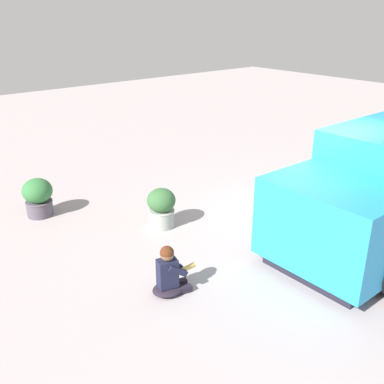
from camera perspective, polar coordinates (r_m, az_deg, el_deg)
name	(u,v)px	position (r m, az deg, el deg)	size (l,w,h in m)	color
ground_plane	(300,224)	(9.96, 13.73, -4.06)	(40.00, 40.00, 0.00)	#A89D9D
person_customer	(169,274)	(7.35, -2.92, -10.54)	(0.56, 0.82, 0.87)	#231D2A
planter_flowering_near	(162,207)	(9.43, -3.94, -1.93)	(0.61, 0.61, 0.87)	#999E94
planter_flowering_far	(38,197)	(10.50, -19.17, -0.55)	(0.66, 0.66, 0.88)	#514954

